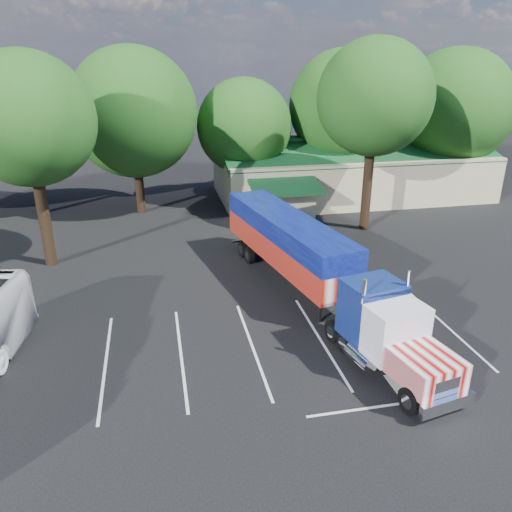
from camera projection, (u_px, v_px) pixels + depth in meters
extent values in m
plane|color=black|center=(231.00, 290.00, 27.93)|extent=(120.00, 120.00, 0.00)
cube|color=#BEB88D|center=(350.00, 174.00, 46.14)|extent=(24.00, 11.00, 4.00)
cube|color=#154C26|center=(362.00, 151.00, 43.03)|extent=(24.20, 6.25, 2.10)
cube|color=#154C26|center=(342.00, 142.00, 47.38)|extent=(24.20, 6.25, 2.10)
cube|color=#BEB88D|center=(281.00, 201.00, 39.69)|extent=(5.00, 2.50, 2.80)
cube|color=#154C26|center=(286.00, 187.00, 37.95)|extent=(5.40, 3.19, 0.80)
cylinder|color=black|center=(40.00, 189.00, 40.89)|extent=(0.70, 0.70, 4.00)
sphere|color=#124215|center=(30.00, 125.00, 38.96)|extent=(8.40, 8.40, 8.40)
cylinder|color=black|center=(140.00, 187.00, 40.89)|extent=(0.70, 0.70, 4.30)
sphere|color=#124215|center=(133.00, 113.00, 38.67)|extent=(10.00, 10.00, 10.00)
cylinder|color=black|center=(245.00, 182.00, 43.89)|extent=(0.70, 0.70, 3.60)
sphere|color=#124215|center=(244.00, 126.00, 42.09)|extent=(8.00, 8.00, 8.00)
cylinder|color=black|center=(340.00, 171.00, 45.86)|extent=(0.70, 0.70, 4.50)
sphere|color=#124215|center=(344.00, 105.00, 43.67)|extent=(9.60, 9.60, 9.60)
cylinder|color=black|center=(445.00, 173.00, 46.76)|extent=(0.70, 0.70, 3.90)
sphere|color=#124215|center=(454.00, 108.00, 44.57)|extent=(10.40, 10.40, 10.40)
cylinder|color=black|center=(44.00, 218.00, 30.28)|extent=(0.70, 0.70, 6.00)
sphere|color=#124215|center=(28.00, 119.00, 28.08)|extent=(7.60, 7.60, 7.60)
cylinder|color=black|center=(367.00, 186.00, 36.58)|extent=(0.70, 0.70, 6.50)
sphere|color=#124215|center=(375.00, 97.00, 34.24)|extent=(8.00, 8.00, 8.00)
cube|color=black|center=(387.00, 352.00, 20.80)|extent=(2.22, 6.65, 0.24)
cube|color=white|center=(447.00, 405.00, 17.82)|extent=(2.36, 0.69, 0.52)
cube|color=white|center=(446.00, 389.00, 17.77)|extent=(1.13, 0.33, 0.85)
cube|color=white|center=(426.00, 368.00, 18.62)|extent=(2.57, 2.64, 1.08)
cube|color=silver|center=(396.00, 331.00, 20.02)|extent=(2.61, 1.94, 2.17)
cube|color=black|center=(407.00, 328.00, 19.32)|extent=(2.14, 0.50, 0.94)
cube|color=white|center=(386.00, 296.00, 20.24)|extent=(2.42, 0.57, 0.24)
cube|color=navy|center=(371.00, 309.00, 21.39)|extent=(2.68, 2.31, 2.54)
cylinder|color=white|center=(362.00, 315.00, 20.15)|extent=(0.20, 0.20, 3.20)
cylinder|color=white|center=(405.00, 306.00, 20.94)|extent=(0.20, 0.20, 3.20)
cylinder|color=white|center=(360.00, 358.00, 20.42)|extent=(0.91, 1.60, 0.62)
cylinder|color=white|center=(410.00, 345.00, 21.34)|extent=(0.91, 1.60, 0.62)
cube|color=white|center=(287.00, 248.00, 28.42)|extent=(4.77, 12.30, 1.41)
cube|color=#090959|center=(287.00, 226.00, 27.94)|extent=(4.77, 12.30, 1.13)
cube|color=black|center=(259.00, 245.00, 32.25)|extent=(1.76, 3.46, 0.33)
cube|color=black|center=(320.00, 310.00, 24.35)|extent=(0.13, 0.13, 1.32)
cube|color=black|center=(343.00, 305.00, 24.83)|extent=(0.13, 0.13, 1.32)
cube|color=white|center=(247.00, 240.00, 34.24)|extent=(2.24, 0.56, 0.11)
cylinder|color=black|center=(410.00, 401.00, 18.18)|extent=(0.53, 1.08, 1.04)
cylinder|color=black|center=(452.00, 388.00, 18.90)|extent=(0.53, 1.08, 1.04)
cylinder|color=black|center=(346.00, 342.00, 21.88)|extent=(0.53, 1.08, 1.04)
cylinder|color=black|center=(383.00, 333.00, 22.59)|extent=(0.53, 1.08, 1.04)
cylinder|color=black|center=(333.00, 331.00, 22.76)|extent=(0.53, 1.08, 1.04)
cylinder|color=black|center=(369.00, 323.00, 23.48)|extent=(0.53, 1.08, 1.04)
cylinder|color=black|center=(249.00, 255.00, 31.36)|extent=(0.53, 1.08, 1.04)
cylinder|color=black|center=(278.00, 251.00, 32.08)|extent=(0.53, 1.08, 1.04)
cylinder|color=black|center=(243.00, 249.00, 32.32)|extent=(0.53, 1.08, 1.04)
cylinder|color=black|center=(271.00, 245.00, 33.04)|extent=(0.53, 1.08, 1.04)
imported|color=black|center=(347.00, 316.00, 23.13)|extent=(0.60, 0.78, 1.91)
imported|color=black|center=(296.00, 251.00, 32.07)|extent=(1.24, 2.00, 0.99)
imported|color=#999CA0|center=(264.00, 204.00, 41.31)|extent=(4.52, 3.11, 1.41)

